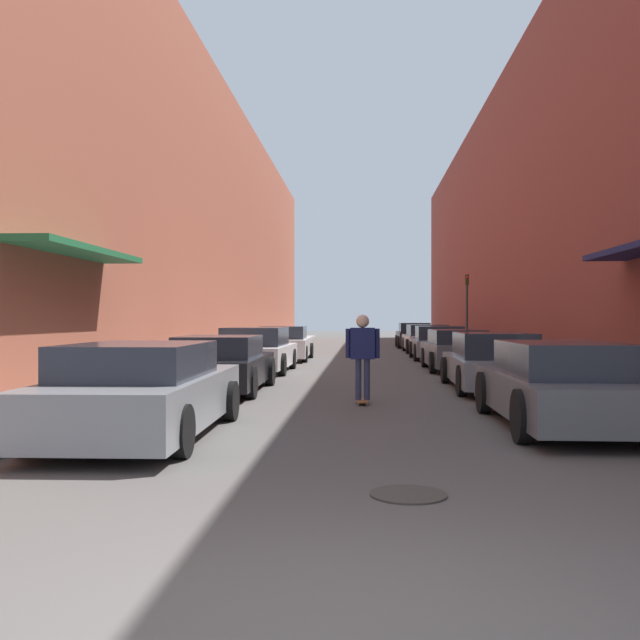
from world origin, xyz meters
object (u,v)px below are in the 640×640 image
Objects in this scene: parked_car_left_3 at (284,344)px; parked_car_right_5 at (414,336)px; parked_car_right_3 at (439,343)px; manhole_cover at (408,494)px; parked_car_left_0 at (143,391)px; skateboarder at (363,349)px; parked_car_left_2 at (256,351)px; traffic_light at (467,304)px; parked_car_right_1 at (492,362)px; parked_car_right_2 at (456,351)px; parked_car_left_1 at (221,364)px; parked_car_right_4 at (427,339)px; parked_car_right_0 at (559,386)px.

parked_car_left_3 is 13.07m from parked_car_right_5.
parked_car_right_3 is 5.89× the size of manhole_cover.
skateboarder is at bearing 52.79° from parked_car_left_0.
parked_car_left_2 is 13.09m from traffic_light.
parked_car_right_1 reaches higher than parked_car_right_2.
parked_car_left_2 is 6.58× the size of manhole_cover.
parked_car_right_4 is at bearing 71.47° from parked_car_left_1.
skateboarder reaches higher than parked_car_right_2.
parked_car_left_2 reaches higher than manhole_cover.
parked_car_right_4 is (0.06, 17.21, 0.02)m from parked_car_right_1.
parked_car_left_2 is 1.03× the size of parked_car_right_2.
parked_car_left_3 is (0.15, 6.08, -0.01)m from parked_car_left_2.
traffic_light is (1.61, 3.72, 1.59)m from parked_car_right_3.
manhole_cover is at bearing -76.06° from parked_car_left_2.
parked_car_right_2 is 15.71m from manhole_cover.
traffic_light is at bearing 75.98° from skateboarder.
parked_car_right_5 is at bearing 71.73° from parked_car_left_2.
parked_car_right_3 is 1.05× the size of parked_car_right_5.
parked_car_left_2 is 1.01× the size of parked_car_right_4.
parked_car_right_5 reaches higher than parked_car_right_3.
parked_car_left_1 is at bearing -89.25° from parked_car_left_2.
parked_car_left_1 is 5.57m from parked_car_left_2.
parked_car_left_0 is at bearing -89.81° from parked_car_left_3.
parked_car_left_2 is at bearing -108.27° from parked_car_right_5.
parked_car_right_5 is 1.16× the size of traffic_light.
parked_car_left_3 is 1.39× the size of traffic_light.
parked_car_right_2 is at bearing 90.38° from parked_car_right_1.
parked_car_left_0 is 13.81m from parked_car_right_2.
parked_car_right_1 is 2.89× the size of skateboarder.
parked_car_right_5 is at bearing 90.38° from parked_car_right_2.
parked_car_left_1 is 9.54m from manhole_cover.
parked_car_right_5 is 5.61× the size of manhole_cover.
manhole_cover is (-2.48, -21.21, -0.61)m from parked_car_right_3.
parked_car_right_1 is at bearing -89.62° from parked_car_right_2.
parked_car_left_1 is 13.72m from parked_car_right_3.
parked_car_right_4 is (0.06, 22.70, 0.01)m from parked_car_right_0.
parked_car_right_5 is at bearing 85.91° from manhole_cover.
parked_car_left_2 reaches higher than parked_car_right_4.
skateboarder is (-2.73, -25.41, 0.38)m from parked_car_right_5.
parked_car_right_0 reaches higher than manhole_cover.
parked_car_right_3 is (5.99, 12.35, 0.03)m from parked_car_left_1.
parked_car_left_2 is (-0.21, 11.46, 0.02)m from parked_car_left_0.
parked_car_right_2 is at bearing -90.50° from parked_car_right_4.
parked_car_right_0 is at bearing -89.70° from parked_car_right_5.
parked_car_right_2 is at bearing 90.19° from parked_car_right_0.
parked_car_left_0 is at bearing -114.78° from parked_car_right_2.
parked_car_right_4 is at bearing 89.84° from parked_car_right_0.
parked_car_right_0 is at bearing 59.32° from manhole_cover.
parked_car_left_0 is 4.54m from manhole_cover.
parked_car_right_2 is at bearing 81.15° from manhole_cover.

